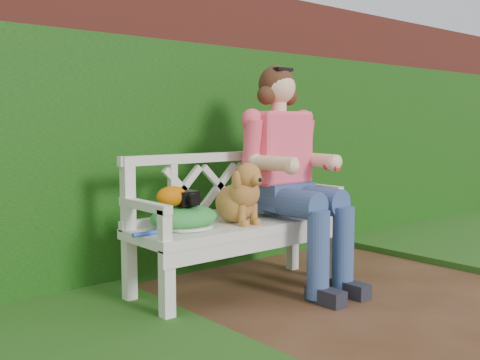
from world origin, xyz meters
TOP-DOWN VIEW (x-y plane):
  - ground at (0.00, 0.00)m, footprint 60.00×60.00m
  - brick_wall at (0.00, 1.90)m, footprint 10.00×0.30m
  - ivy_hedge at (0.00, 1.68)m, footprint 10.00×0.18m
  - grass_right at (2.40, 0.90)m, footprint 2.60×2.00m
  - garden_bench at (-0.55, 0.97)m, footprint 1.64×0.78m
  - seated_woman at (-0.18, 0.95)m, footprint 0.90×1.03m
  - dog at (-0.60, 0.92)m, footprint 0.37×0.43m
  - tennis_racket at (-0.99, 0.94)m, footprint 0.61×0.43m
  - green_bag at (-0.98, 0.98)m, footprint 0.53×0.48m
  - camera_item at (-0.99, 0.94)m, footprint 0.13×0.10m
  - baseball_glove at (-1.08, 0.97)m, footprint 0.23×0.20m

SIDE VIEW (x-z plane):
  - ground at x=0.00m, z-range 0.00..0.00m
  - grass_right at x=2.40m, z-range 0.00..0.05m
  - garden_bench at x=-0.55m, z-range 0.00..0.48m
  - tennis_racket at x=-0.99m, z-range 0.48..0.51m
  - green_bag at x=-0.98m, z-range 0.48..0.63m
  - camera_item at x=-0.99m, z-range 0.63..0.71m
  - dog at x=-0.60m, z-range 0.48..0.88m
  - baseball_glove at x=-1.08m, z-range 0.63..0.75m
  - seated_woman at x=-0.18m, z-range 0.00..1.54m
  - ivy_hedge at x=0.00m, z-range 0.00..1.70m
  - brick_wall at x=0.00m, z-range 0.00..2.20m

